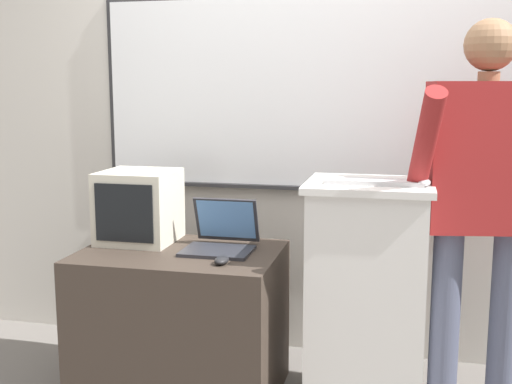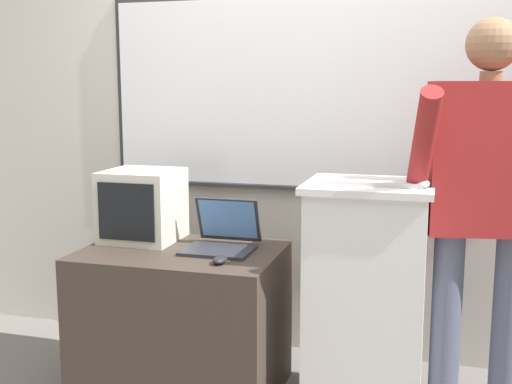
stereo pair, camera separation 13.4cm
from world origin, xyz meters
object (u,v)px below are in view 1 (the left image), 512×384
(computer_mouse_by_laptop, at_px, (222,260))
(crt_monitor, at_px, (139,206))
(computer_mouse_by_keyboard, at_px, (423,182))
(side_desk, at_px, (182,323))
(wireless_keyboard, at_px, (374,182))
(laptop, at_px, (222,236))
(person_presenter, at_px, (482,191))
(lectern_podium, at_px, (366,298))

(computer_mouse_by_laptop, distance_m, crt_monitor, 0.62)
(computer_mouse_by_laptop, distance_m, computer_mouse_by_keyboard, 0.91)
(side_desk, height_order, wireless_keyboard, wireless_keyboard)
(computer_mouse_by_keyboard, xyz_separation_m, crt_monitor, (-1.35, 0.18, -0.19))
(computer_mouse_by_keyboard, bearing_deg, wireless_keyboard, 175.38)
(laptop, height_order, crt_monitor, crt_monitor)
(person_presenter, xyz_separation_m, computer_mouse_by_laptop, (-1.09, -0.27, -0.30))
(crt_monitor, bearing_deg, computer_mouse_by_laptop, -30.91)
(person_presenter, relative_size, computer_mouse_by_laptop, 17.48)
(laptop, bearing_deg, computer_mouse_by_laptop, -73.77)
(person_presenter, relative_size, crt_monitor, 4.90)
(lectern_podium, xyz_separation_m, laptop, (-0.68, 0.05, 0.24))
(computer_mouse_by_laptop, bearing_deg, side_desk, 145.47)
(wireless_keyboard, bearing_deg, side_desk, 177.95)
(wireless_keyboard, bearing_deg, crt_monitor, 171.88)
(computer_mouse_by_laptop, relative_size, computer_mouse_by_keyboard, 1.00)
(laptop, distance_m, crt_monitor, 0.46)
(computer_mouse_by_keyboard, bearing_deg, lectern_podium, 160.88)
(crt_monitor, bearing_deg, side_desk, -27.06)
(wireless_keyboard, relative_size, computer_mouse_by_keyboard, 4.11)
(computer_mouse_by_laptop, bearing_deg, lectern_podium, 18.39)
(side_desk, relative_size, wireless_keyboard, 2.26)
(wireless_keyboard, bearing_deg, laptop, 171.40)
(person_presenter, xyz_separation_m, wireless_keyboard, (-0.45, -0.13, 0.04))
(lectern_podium, xyz_separation_m, wireless_keyboard, (0.02, -0.06, 0.54))
(laptop, bearing_deg, computer_mouse_by_keyboard, -7.73)
(wireless_keyboard, bearing_deg, computer_mouse_by_laptop, -167.34)
(lectern_podium, bearing_deg, crt_monitor, 174.78)
(computer_mouse_by_laptop, relative_size, crt_monitor, 0.28)
(lectern_podium, bearing_deg, side_desk, -178.08)
(computer_mouse_by_laptop, bearing_deg, crt_monitor, 149.09)
(crt_monitor, bearing_deg, laptop, -7.35)
(computer_mouse_by_laptop, bearing_deg, computer_mouse_by_keyboard, 8.62)
(wireless_keyboard, distance_m, computer_mouse_by_laptop, 0.74)
(laptop, height_order, computer_mouse_by_laptop, laptop)
(laptop, xyz_separation_m, wireless_keyboard, (0.71, -0.11, 0.30))
(wireless_keyboard, height_order, crt_monitor, wireless_keyboard)
(wireless_keyboard, xyz_separation_m, crt_monitor, (-1.15, 0.16, -0.19))
(person_presenter, relative_size, wireless_keyboard, 4.25)
(person_presenter, distance_m, laptop, 1.19)
(person_presenter, height_order, crt_monitor, person_presenter)
(laptop, bearing_deg, side_desk, -157.45)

